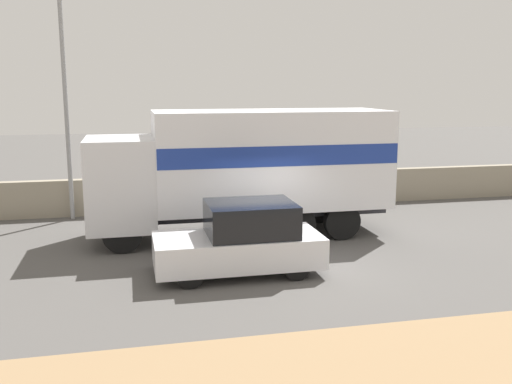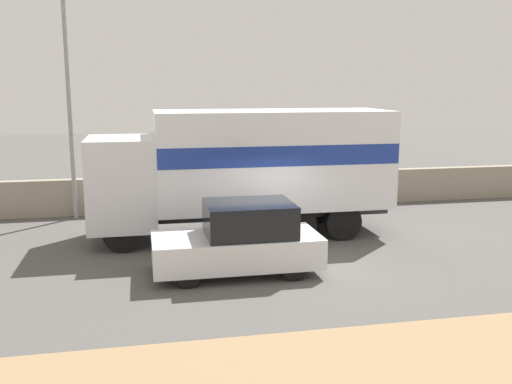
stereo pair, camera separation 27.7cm
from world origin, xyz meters
name	(u,v)px [view 2 (the right image)]	position (x,y,z in m)	size (l,w,h in m)	color
ground_plane	(279,267)	(0.00, 0.00, 0.00)	(80.00, 80.00, 0.00)	#514F4C
stone_wall_backdrop	(234,191)	(0.00, 6.71, 0.61)	(60.00, 0.35, 1.21)	gray
street_lamp	(68,87)	(-5.29, 6.25, 4.21)	(0.56, 0.28, 7.31)	gray
box_truck	(249,164)	(-0.14, 3.04, 2.08)	(8.41, 2.57, 3.58)	silver
car_hatchback	(240,240)	(-0.97, -0.22, 0.78)	(3.82, 1.75, 1.65)	silver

